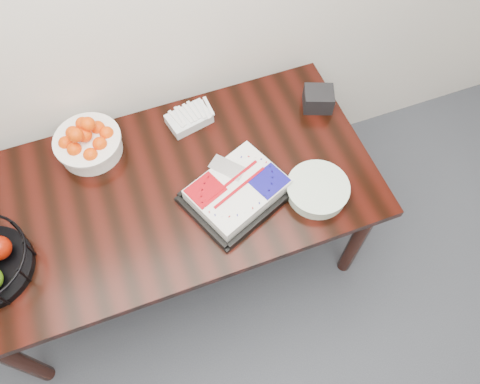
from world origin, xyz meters
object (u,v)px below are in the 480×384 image
object	(u,v)px
table	(168,199)
plate_stack	(317,190)
cake_tray	(237,191)
tangerine_bowl	(87,140)
napkin_box	(318,99)

from	to	relation	value
table	plate_stack	bearing A→B (deg)	-22.26
cake_tray	tangerine_bowl	distance (m)	0.69
napkin_box	cake_tray	bearing A→B (deg)	-148.00
table	tangerine_bowl	size ratio (longest dim) A/B	6.14
tangerine_bowl	table	bearing A→B (deg)	-50.55
napkin_box	plate_stack	bearing A→B (deg)	-115.24
cake_tray	plate_stack	xyz separation A→B (m)	(0.32, -0.11, -0.01)
cake_tray	tangerine_bowl	size ratio (longest dim) A/B	1.76
plate_stack	tangerine_bowl	bearing A→B (deg)	147.03
cake_tray	plate_stack	bearing A→B (deg)	-18.95
tangerine_bowl	napkin_box	bearing A→B (deg)	-6.24
table	plate_stack	distance (m)	0.65
tangerine_bowl	cake_tray	bearing A→B (deg)	-39.71
plate_stack	napkin_box	world-z (taller)	napkin_box
plate_stack	napkin_box	size ratio (longest dim) A/B	1.97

